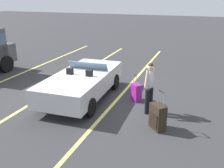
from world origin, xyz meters
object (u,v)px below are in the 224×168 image
at_px(suitcase_large_black, 158,117).
at_px(traveler_person, 150,85).
at_px(convertible_car, 85,81).
at_px(suitcase_medium_bright, 136,92).

distance_m(suitcase_large_black, traveler_person, 1.19).
distance_m(convertible_car, suitcase_medium_bright, 1.94).
xyz_separation_m(suitcase_large_black, traveler_person, (0.95, 0.46, 0.56)).
height_order(suitcase_medium_bright, traveler_person, traveler_person).
bearing_deg(suitcase_large_black, suitcase_medium_bright, -102.44).
distance_m(suitcase_large_black, suitcase_medium_bright, 2.06).
height_order(convertible_car, suitcase_large_black, convertible_car).
xyz_separation_m(suitcase_medium_bright, traveler_person, (-0.80, -0.63, 0.62)).
distance_m(convertible_car, traveler_person, 2.62).
relative_size(convertible_car, traveler_person, 2.54).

